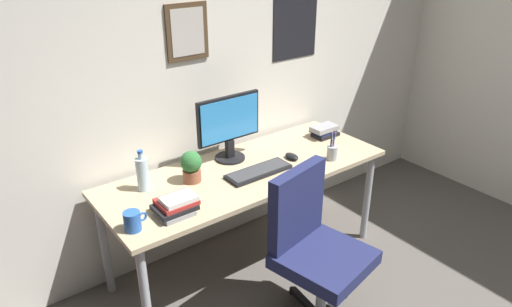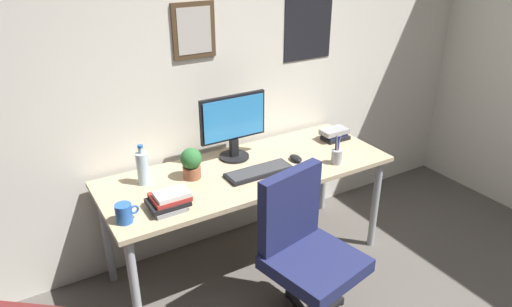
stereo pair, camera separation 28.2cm
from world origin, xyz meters
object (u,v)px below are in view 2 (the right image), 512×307
(keyboard, at_px, (259,172))
(water_bottle, at_px, (143,168))
(computer_mouse, at_px, (296,158))
(book_stack_left, at_px, (334,134))
(office_chair, at_px, (305,247))
(potted_plant, at_px, (191,162))
(monitor, at_px, (233,124))
(pen_cup, at_px, (337,156))
(coffee_mug_near, at_px, (124,213))
(book_stack_right, at_px, (169,200))

(keyboard, height_order, water_bottle, water_bottle)
(computer_mouse, height_order, book_stack_left, book_stack_left)
(office_chair, distance_m, potted_plant, 0.85)
(monitor, distance_m, keyboard, 0.36)
(computer_mouse, height_order, potted_plant, potted_plant)
(pen_cup, bearing_deg, office_chair, -142.88)
(monitor, relative_size, computer_mouse, 4.18)
(office_chair, bearing_deg, keyboard, 86.16)
(potted_plant, height_order, book_stack_left, potted_plant)
(computer_mouse, bearing_deg, coffee_mug_near, -173.53)
(office_chair, bearing_deg, potted_plant, 115.82)
(monitor, xyz_separation_m, keyboard, (0.03, -0.28, -0.23))
(monitor, relative_size, book_stack_left, 2.24)
(keyboard, relative_size, water_bottle, 1.70)
(monitor, bearing_deg, coffee_mug_near, -155.60)
(coffee_mug_near, height_order, potted_plant, potted_plant)
(keyboard, xyz_separation_m, coffee_mug_near, (-0.88, -0.10, 0.04))
(book_stack_left, bearing_deg, water_bottle, 177.29)
(monitor, relative_size, water_bottle, 1.82)
(coffee_mug_near, bearing_deg, book_stack_left, 9.80)
(computer_mouse, bearing_deg, water_bottle, 167.48)
(office_chair, distance_m, pen_cup, 0.73)
(monitor, height_order, book_stack_left, monitor)
(book_stack_right, bearing_deg, water_bottle, 94.92)
(coffee_mug_near, distance_m, potted_plant, 0.57)
(book_stack_right, bearing_deg, potted_plant, 46.53)
(office_chair, height_order, water_bottle, water_bottle)
(water_bottle, xyz_separation_m, book_stack_right, (0.03, -0.34, -0.06))
(book_stack_left, bearing_deg, book_stack_right, -168.74)
(computer_mouse, bearing_deg, office_chair, -120.27)
(book_stack_left, bearing_deg, office_chair, -137.17)
(monitor, relative_size, coffee_mug_near, 3.71)
(keyboard, distance_m, book_stack_left, 0.76)
(pen_cup, bearing_deg, book_stack_left, 52.75)
(book_stack_right, bearing_deg, monitor, 32.16)
(coffee_mug_near, bearing_deg, keyboard, 6.74)
(water_bottle, xyz_separation_m, coffee_mug_near, (-0.22, -0.35, -0.05))
(book_stack_right, bearing_deg, pen_cup, -2.00)
(keyboard, height_order, coffee_mug_near, coffee_mug_near)
(book_stack_right, bearing_deg, book_stack_left, 11.26)
(water_bottle, xyz_separation_m, potted_plant, (0.28, -0.08, -0.00))
(coffee_mug_near, bearing_deg, pen_cup, -1.37)
(pen_cup, distance_m, book_stack_right, 1.13)
(book_stack_left, height_order, book_stack_right, book_stack_right)
(potted_plant, bearing_deg, book_stack_right, -133.47)
(coffee_mug_near, relative_size, pen_cup, 0.62)
(coffee_mug_near, bearing_deg, book_stack_right, 1.52)
(keyboard, height_order, pen_cup, pen_cup)
(pen_cup, distance_m, book_stack_left, 0.39)
(water_bottle, bearing_deg, office_chair, -51.81)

